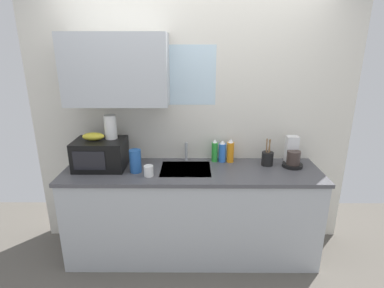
{
  "coord_description": "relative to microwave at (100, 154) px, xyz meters",
  "views": [
    {
      "loc": [
        0.01,
        -2.58,
        1.99
      ],
      "look_at": [
        0.0,
        0.0,
        1.15
      ],
      "focal_mm": 28.32,
      "sensor_mm": 36.0,
      "label": 1
    }
  ],
  "objects": [
    {
      "name": "kitchen_wall_assembly",
      "position": [
        0.73,
        0.26,
        0.32
      ],
      "size": [
        3.14,
        0.42,
        2.5
      ],
      "color": "silver",
      "rests_on": "ground"
    },
    {
      "name": "dish_soap_bottle_blue",
      "position": [
        1.15,
        0.16,
        -0.03
      ],
      "size": [
        0.07,
        0.07,
        0.22
      ],
      "color": "blue",
      "rests_on": "counter_unit"
    },
    {
      "name": "coffee_maker",
      "position": [
        1.8,
        0.06,
        -0.03
      ],
      "size": [
        0.19,
        0.21,
        0.28
      ],
      "color": "black",
      "rests_on": "counter_unit"
    },
    {
      "name": "banana_bunch",
      "position": [
        -0.05,
        0.0,
        0.17
      ],
      "size": [
        0.2,
        0.11,
        0.07
      ],
      "primitive_type": "ellipsoid",
      "color": "gold",
      "rests_on": "microwave"
    },
    {
      "name": "paper_towel_roll",
      "position": [
        0.1,
        0.05,
        0.24
      ],
      "size": [
        0.11,
        0.11,
        0.22
      ],
      "primitive_type": "cylinder",
      "color": "white",
      "rests_on": "microwave"
    },
    {
      "name": "counter_unit",
      "position": [
        0.85,
        -0.05,
        -0.58
      ],
      "size": [
        2.37,
        0.63,
        0.9
      ],
      "color": "#B2B7BC",
      "rests_on": "ground"
    },
    {
      "name": "utensil_crock",
      "position": [
        1.57,
        0.07,
        -0.07
      ],
      "size": [
        0.11,
        0.11,
        0.27
      ],
      "color": "black",
      "rests_on": "counter_unit"
    },
    {
      "name": "cereal_canister",
      "position": [
        0.34,
        -0.1,
        -0.03
      ],
      "size": [
        0.1,
        0.1,
        0.21
      ],
      "primitive_type": "cylinder",
      "color": "#2659A5",
      "rests_on": "counter_unit"
    },
    {
      "name": "dish_soap_bottle_orange",
      "position": [
        1.22,
        0.16,
        -0.02
      ],
      "size": [
        0.07,
        0.07,
        0.23
      ],
      "color": "orange",
      "rests_on": "counter_unit"
    },
    {
      "name": "dish_soap_bottle_green",
      "position": [
        1.07,
        0.17,
        -0.03
      ],
      "size": [
        0.06,
        0.06,
        0.23
      ],
      "color": "green",
      "rests_on": "counter_unit"
    },
    {
      "name": "sink_faucet",
      "position": [
        0.79,
        0.19,
        -0.04
      ],
      "size": [
        0.03,
        0.03,
        0.19
      ],
      "primitive_type": "cylinder",
      "color": "#B2B5BA",
      "rests_on": "counter_unit"
    },
    {
      "name": "mug_white",
      "position": [
        0.47,
        -0.19,
        -0.09
      ],
      "size": [
        0.08,
        0.08,
        0.09
      ],
      "primitive_type": "cylinder",
      "color": "white",
      "rests_on": "counter_unit"
    },
    {
      "name": "microwave",
      "position": [
        0.0,
        0.0,
        0.0
      ],
      "size": [
        0.46,
        0.35,
        0.27
      ],
      "color": "black",
      "rests_on": "counter_unit"
    }
  ]
}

